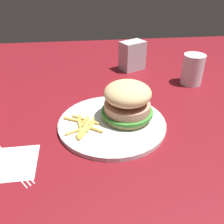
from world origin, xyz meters
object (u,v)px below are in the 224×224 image
at_px(fork, 11,163).
at_px(fries_pile, 84,126).
at_px(plate, 112,124).
at_px(drink_glass, 192,71).
at_px(sandwich, 127,101).
at_px(napkin_dispenser, 132,56).
at_px(napkin, 11,163).

bearing_deg(fork, fries_pile, -56.94).
xyz_separation_m(plate, fork, (-0.12, 0.23, -0.00)).
distance_m(fork, drink_glass, 0.64).
xyz_separation_m(sandwich, drink_glass, (0.21, -0.26, -0.02)).
bearing_deg(plate, fries_pile, 101.34).
relative_size(fries_pile, napkin_dispenser, 1.02).
height_order(fries_pile, drink_glass, drink_glass).
bearing_deg(napkin_dispenser, napkin, 27.30).
relative_size(napkin, fork, 0.75).
height_order(plate, fork, plate).
bearing_deg(napkin_dispenser, sandwich, 50.38).
distance_m(plate, drink_glass, 0.38).
relative_size(sandwich, napkin_dispenser, 1.26).
xyz_separation_m(fries_pile, napkin, (-0.10, 0.16, -0.01)).
relative_size(fork, drink_glass, 1.43).
distance_m(plate, napkin, 0.26).
height_order(fork, drink_glass, drink_glass).
bearing_deg(sandwich, drink_glass, -51.44).
distance_m(sandwich, napkin, 0.31).
relative_size(fries_pile, drink_glass, 1.08).
xyz_separation_m(sandwich, fork, (-0.13, 0.27, -0.06)).
bearing_deg(fries_pile, drink_glass, -57.55).
relative_size(fries_pile, napkin, 1.01).
xyz_separation_m(fries_pile, fork, (-0.10, 0.16, -0.01)).
xyz_separation_m(plate, fries_pile, (-0.01, 0.07, 0.01)).
xyz_separation_m(sandwich, napkin, (-0.13, 0.28, -0.06)).
bearing_deg(plate, napkin_dispenser, -18.06).
xyz_separation_m(napkin, fork, (-0.00, -0.00, 0.00)).
bearing_deg(napkin, drink_glass, -57.52).
relative_size(fork, napkin_dispenser, 1.35).
bearing_deg(fries_pile, sandwich, -74.87).
relative_size(plate, drink_glass, 2.73).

